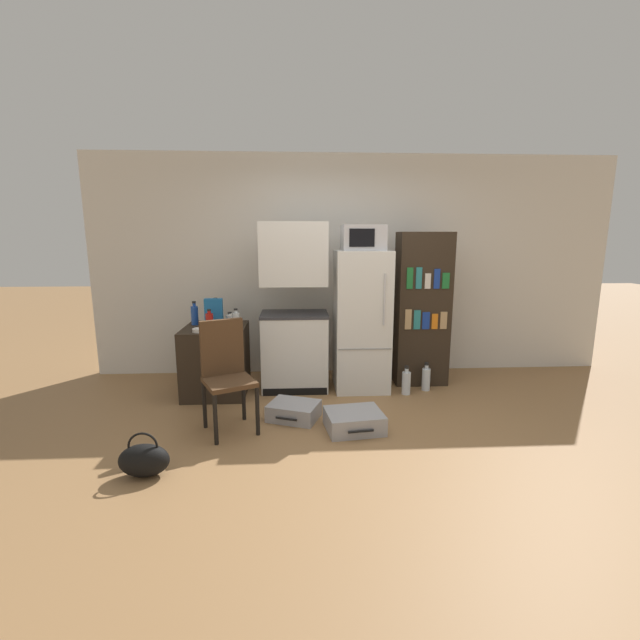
% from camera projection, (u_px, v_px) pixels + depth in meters
% --- Properties ---
extents(ground_plane, '(24.00, 24.00, 0.00)m').
position_uv_depth(ground_plane, '(360.00, 441.00, 3.61)').
color(ground_plane, olive).
extents(wall_back, '(6.40, 0.10, 2.67)m').
position_uv_depth(wall_back, '(354.00, 266.00, 5.32)').
color(wall_back, silver).
rests_on(wall_back, ground_plane).
extents(side_table, '(0.65, 0.73, 0.74)m').
position_uv_depth(side_table, '(216.00, 360.00, 4.67)').
color(side_table, '#2D2319').
rests_on(side_table, ground_plane).
extents(kitchen_hutch, '(0.74, 0.52, 1.85)m').
position_uv_depth(kitchen_hutch, '(294.00, 313.00, 4.73)').
color(kitchen_hutch, silver).
rests_on(kitchen_hutch, ground_plane).
extents(refrigerator, '(0.59, 0.60, 1.55)m').
position_uv_depth(refrigerator, '(361.00, 321.00, 4.76)').
color(refrigerator, silver).
rests_on(refrigerator, ground_plane).
extents(microwave, '(0.45, 0.41, 0.27)m').
position_uv_depth(microwave, '(363.00, 238.00, 4.58)').
color(microwave, '#B7B7BC').
rests_on(microwave, refrigerator).
extents(bookshelf, '(0.60, 0.33, 1.75)m').
position_uv_depth(bookshelf, '(422.00, 309.00, 4.90)').
color(bookshelf, '#2D2319').
rests_on(bookshelf, ground_plane).
extents(bottle_blue_soda, '(0.08, 0.08, 0.26)m').
position_uv_depth(bottle_blue_soda, '(195.00, 315.00, 4.70)').
color(bottle_blue_soda, '#1E47A3').
rests_on(bottle_blue_soda, side_table).
extents(bottle_olive_oil, '(0.08, 0.08, 0.28)m').
position_uv_depth(bottle_olive_oil, '(216.00, 312.00, 4.85)').
color(bottle_olive_oil, '#566619').
rests_on(bottle_olive_oil, side_table).
extents(bottle_clear_short, '(0.07, 0.07, 0.21)m').
position_uv_depth(bottle_clear_short, '(236.00, 320.00, 4.54)').
color(bottle_clear_short, silver).
rests_on(bottle_clear_short, side_table).
extents(bottle_milk_white, '(0.09, 0.09, 0.14)m').
position_uv_depth(bottle_milk_white, '(230.00, 320.00, 4.69)').
color(bottle_milk_white, white).
rests_on(bottle_milk_white, side_table).
extents(bottle_ketchup_red, '(0.08, 0.08, 0.21)m').
position_uv_depth(bottle_ketchup_red, '(210.00, 321.00, 4.48)').
color(bottle_ketchup_red, '#AD1914').
rests_on(bottle_ketchup_red, side_table).
extents(bowl, '(0.13, 0.13, 0.04)m').
position_uv_depth(bowl, '(199.00, 330.00, 4.35)').
color(bowl, silver).
rests_on(bowl, side_table).
extents(cereal_box, '(0.19, 0.07, 0.30)m').
position_uv_depth(cereal_box, '(214.00, 312.00, 4.63)').
color(cereal_box, '#1E66A8').
rests_on(cereal_box, side_table).
extents(chair, '(0.53, 0.53, 0.98)m').
position_uv_depth(chair, '(226.00, 367.00, 3.76)').
color(chair, black).
rests_on(chair, ground_plane).
extents(suitcase_large_flat, '(0.54, 0.47, 0.17)m').
position_uv_depth(suitcase_large_flat, '(354.00, 421.00, 3.80)').
color(suitcase_large_flat, '#99999E').
rests_on(suitcase_large_flat, ground_plane).
extents(suitcase_small_flat, '(0.54, 0.48, 0.15)m').
position_uv_depth(suitcase_small_flat, '(294.00, 411.00, 4.03)').
color(suitcase_small_flat, '#99999E').
rests_on(suitcase_small_flat, ground_plane).
extents(handbag, '(0.36, 0.20, 0.33)m').
position_uv_depth(handbag, '(144.00, 460.00, 3.05)').
color(handbag, black).
rests_on(handbag, ground_plane).
extents(water_bottle_front, '(0.09, 0.09, 0.32)m').
position_uv_depth(water_bottle_front, '(426.00, 379.00, 4.78)').
color(water_bottle_front, silver).
rests_on(water_bottle_front, ground_plane).
extents(water_bottle_middle, '(0.09, 0.09, 0.32)m').
position_uv_depth(water_bottle_middle, '(406.00, 382.00, 4.66)').
color(water_bottle_middle, silver).
rests_on(water_bottle_middle, ground_plane).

